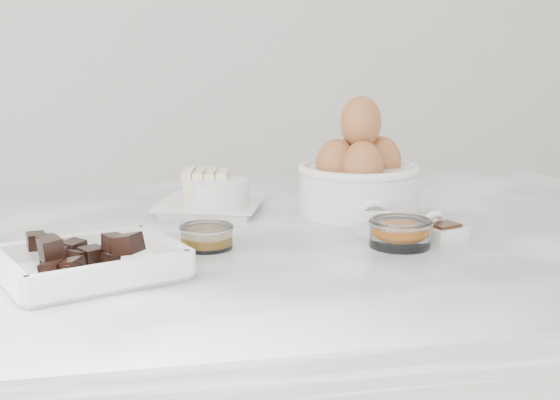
% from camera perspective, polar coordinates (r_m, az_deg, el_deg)
% --- Properties ---
extents(marble_slab, '(1.20, 0.80, 0.04)m').
position_cam_1_polar(marble_slab, '(1.05, -0.73, -3.58)').
color(marble_slab, white).
rests_on(marble_slab, cabinet).
extents(chocolate_dish, '(0.23, 0.20, 0.05)m').
position_cam_1_polar(chocolate_dish, '(0.88, -13.68, -4.22)').
color(chocolate_dish, white).
rests_on(chocolate_dish, marble_slab).
extents(butter_plate, '(0.19, 0.19, 0.06)m').
position_cam_1_polar(butter_plate, '(1.19, -5.19, 0.28)').
color(butter_plate, white).
rests_on(butter_plate, marble_slab).
extents(sugar_ramekin, '(0.09, 0.09, 0.05)m').
position_cam_1_polar(sugar_ramekin, '(1.16, -4.42, 0.32)').
color(sugar_ramekin, white).
rests_on(sugar_ramekin, marble_slab).
extents(egg_bowl, '(0.18, 0.18, 0.17)m').
position_cam_1_polar(egg_bowl, '(1.17, 5.78, 1.79)').
color(egg_bowl, white).
rests_on(egg_bowl, marble_slab).
extents(honey_bowl, '(0.07, 0.07, 0.03)m').
position_cam_1_polar(honey_bowl, '(0.98, -5.39, -2.65)').
color(honey_bowl, white).
rests_on(honey_bowl, marble_slab).
extents(zest_bowl, '(0.08, 0.08, 0.04)m').
position_cam_1_polar(zest_bowl, '(0.99, 8.80, -2.31)').
color(zest_bowl, white).
rests_on(zest_bowl, marble_slab).
extents(vanilla_spoon, '(0.06, 0.07, 0.04)m').
position_cam_1_polar(vanilla_spoon, '(1.04, 11.69, -2.13)').
color(vanilla_spoon, white).
rests_on(vanilla_spoon, marble_slab).
extents(salt_spoon, '(0.06, 0.08, 0.04)m').
position_cam_1_polar(salt_spoon, '(1.07, 7.07, -1.46)').
color(salt_spoon, white).
rests_on(salt_spoon, marble_slab).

